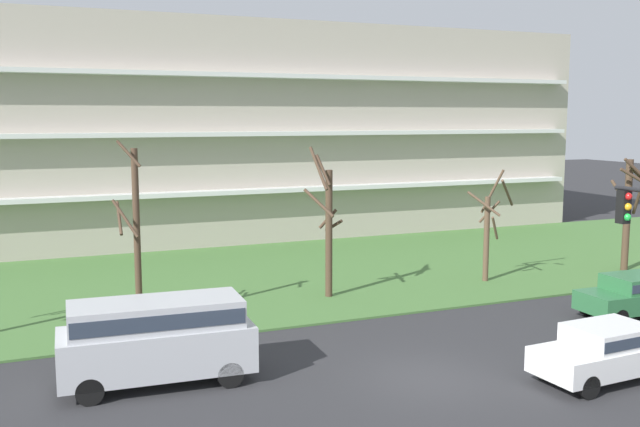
# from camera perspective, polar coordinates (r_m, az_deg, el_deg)

# --- Properties ---
(ground) EXTENTS (160.00, 160.00, 0.00)m
(ground) POSITION_cam_1_polar(r_m,az_deg,el_deg) (21.05, 8.63, -12.74)
(ground) COLOR #2D2D30
(grass_lawn_strip) EXTENTS (80.00, 16.00, 0.08)m
(grass_lawn_strip) POSITION_cam_1_polar(r_m,az_deg,el_deg) (33.29, -4.04, -4.96)
(grass_lawn_strip) COLOR #477238
(grass_lawn_strip) RESTS_ON ground
(apartment_building) EXTENTS (47.93, 13.01, 12.71)m
(apartment_building) POSITION_cam_1_polar(r_m,az_deg,el_deg) (46.01, -9.78, 6.38)
(apartment_building) COLOR #B2A899
(apartment_building) RESTS_ON ground
(tree_left) EXTENTS (0.99, 1.46, 6.52)m
(tree_left) POSITION_cam_1_polar(r_m,az_deg,el_deg) (25.99, -14.37, -1.49)
(tree_left) COLOR #4C3828
(tree_left) RESTS_ON ground
(tree_center) EXTENTS (1.61, 1.60, 6.13)m
(tree_center) POSITION_cam_1_polar(r_m,az_deg,el_deg) (28.84, 0.61, -0.99)
(tree_center) COLOR #4C3828
(tree_center) RESTS_ON ground
(tree_right) EXTENTS (2.31, 1.99, 5.02)m
(tree_right) POSITION_cam_1_polar(r_m,az_deg,el_deg) (32.54, 13.19, -1.15)
(tree_right) COLOR brown
(tree_right) RESTS_ON ground
(tree_far_right) EXTENTS (1.77, 1.61, 5.44)m
(tree_far_right) POSITION_cam_1_polar(r_m,az_deg,el_deg) (36.72, 23.18, 0.35)
(tree_far_right) COLOR #4C3828
(tree_far_right) RESTS_ON ground
(sedan_white_near_left) EXTENTS (4.50, 2.06, 1.57)m
(sedan_white_near_left) POSITION_cam_1_polar(r_m,az_deg,el_deg) (21.97, 21.80, -9.93)
(sedan_white_near_left) COLOR white
(sedan_white_near_left) RESTS_ON ground
(van_silver_center_left) EXTENTS (5.30, 2.28, 2.36)m
(van_silver_center_left) POSITION_cam_1_polar(r_m,az_deg,el_deg) (20.43, -12.77, -9.35)
(van_silver_center_left) COLOR #B7BABF
(van_silver_center_left) RESTS_ON ground
(sedan_green_center_right) EXTENTS (4.44, 1.89, 1.57)m
(sedan_green_center_right) POSITION_cam_1_polar(r_m,az_deg,el_deg) (29.01, 23.75, -5.81)
(sedan_green_center_right) COLOR #2D6B3D
(sedan_green_center_right) RESTS_ON ground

